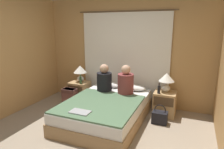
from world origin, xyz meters
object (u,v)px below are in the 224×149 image
pillow_left (108,84)px  person_left_in_bed (104,80)px  beer_bottle_on_left_stand (81,80)px  handbag_on_floor (160,117)px  pillow_right (133,87)px  beer_bottle_on_right_stand (159,89)px  lamp_left (80,71)px  nightstand_right (165,104)px  lamp_right (167,79)px  person_right_in_bed (126,82)px  bed (106,110)px  backpack_on_floor (70,97)px  nightstand_left (80,92)px  laptop_on_bed (80,112)px

pillow_left → person_left_in_bed: 0.40m
beer_bottle_on_left_stand → handbag_on_floor: bearing=-8.4°
pillow_right → beer_bottle_on_right_stand: (0.61, -0.25, 0.10)m
beer_bottle_on_left_stand → handbag_on_floor: size_ratio=0.57×
beer_bottle_on_left_stand → lamp_left: bearing=122.6°
nightstand_right → beer_bottle_on_right_stand: size_ratio=2.28×
pillow_right → beer_bottle_on_right_stand: 0.67m
lamp_right → pillow_right: (-0.73, 0.06, -0.28)m
handbag_on_floor → person_right_in_bed: bearing=166.3°
lamp_left → beer_bottle_on_right_stand: size_ratio=1.79×
bed → beer_bottle_on_right_stand: size_ratio=9.03×
bed → backpack_on_floor: backpack_on_floor is taller
person_left_in_bed → backpack_on_floor: bearing=-169.8°
beer_bottle_on_left_stand → person_right_in_bed: bearing=-4.7°
nightstand_right → person_left_in_bed: size_ratio=0.82×
pillow_left → nightstand_right: bearing=-4.9°
nightstand_left → handbag_on_floor: bearing=-11.4°
person_left_in_bed → person_right_in_bed: person_right_in_bed is taller
nightstand_right → beer_bottle_on_left_stand: size_ratio=2.30×
lamp_right → laptop_on_bed: 1.93m
person_left_in_bed → backpack_on_floor: (-0.83, -0.15, -0.44)m
laptop_on_bed → handbag_on_floor: 1.59m
bed → laptop_on_bed: bearing=-99.9°
pillow_right → person_left_in_bed: 0.69m
person_left_in_bed → person_right_in_bed: (0.50, 0.00, 0.01)m
beer_bottle_on_left_stand → handbag_on_floor: beer_bottle_on_left_stand is taller
nightstand_left → beer_bottle_on_left_stand: beer_bottle_on_left_stand is taller
nightstand_left → pillow_right: (1.35, 0.12, 0.24)m
laptop_on_bed → handbag_on_floor: (1.14, 1.04, -0.35)m
beer_bottle_on_right_stand → backpack_on_floor: bearing=-173.1°
bed → beer_bottle_on_left_stand: size_ratio=9.13×
beer_bottle_on_left_stand → beer_bottle_on_right_stand: beer_bottle_on_right_stand is taller
lamp_left → lamp_right: 2.08m
nightstand_right → person_right_in_bed: person_right_in_bed is taller
bed → lamp_right: lamp_right is taller
lamp_right → beer_bottle_on_left_stand: bearing=-174.7°
pillow_left → person_left_in_bed: (0.06, -0.34, 0.19)m
lamp_left → pillow_left: (0.73, 0.06, -0.28)m
pillow_right → handbag_on_floor: 0.95m
person_right_in_bed → nightstand_left: bearing=170.0°
lamp_right → beer_bottle_on_left_stand: 1.98m
person_right_in_bed → person_left_in_bed: bearing=180.0°
person_left_in_bed → beer_bottle_on_left_stand: bearing=171.8°
beer_bottle_on_right_stand → pillow_left: bearing=168.7°
lamp_left → pillow_left: lamp_left is taller
lamp_left → handbag_on_floor: (2.05, -0.47, -0.65)m
nightstand_right → laptop_on_bed: nightstand_right is taller
beer_bottle_on_left_stand → laptop_on_bed: size_ratio=0.65×
lamp_left → person_right_in_bed: person_right_in_bed is taller
backpack_on_floor → person_right_in_bed: bearing=6.4°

